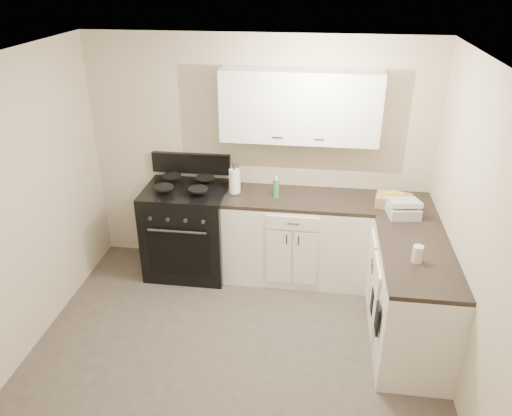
# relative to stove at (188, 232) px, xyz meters

# --- Properties ---
(floor) EXTENTS (3.60, 3.60, 0.00)m
(floor) POSITION_rel_stove_xyz_m (0.73, -1.48, -0.46)
(floor) COLOR #473F38
(floor) RESTS_ON ground
(ceiling) EXTENTS (3.60, 3.60, 0.00)m
(ceiling) POSITION_rel_stove_xyz_m (0.73, -1.48, 2.04)
(ceiling) COLOR white
(ceiling) RESTS_ON wall_back
(wall_back) EXTENTS (3.60, 0.00, 3.60)m
(wall_back) POSITION_rel_stove_xyz_m (0.73, 0.32, 0.79)
(wall_back) COLOR beige
(wall_back) RESTS_ON ground
(wall_right) EXTENTS (0.00, 3.60, 3.60)m
(wall_right) POSITION_rel_stove_xyz_m (2.53, -1.48, 0.79)
(wall_right) COLOR beige
(wall_right) RESTS_ON ground
(wall_left) EXTENTS (0.00, 3.60, 3.60)m
(wall_left) POSITION_rel_stove_xyz_m (-1.07, -1.48, 0.79)
(wall_left) COLOR beige
(wall_left) RESTS_ON ground
(base_cabinets_back) EXTENTS (1.55, 0.60, 0.90)m
(base_cabinets_back) POSITION_rel_stove_xyz_m (1.15, 0.02, -0.01)
(base_cabinets_back) COLOR white
(base_cabinets_back) RESTS_ON floor
(base_cabinets_right) EXTENTS (0.60, 1.90, 0.90)m
(base_cabinets_right) POSITION_rel_stove_xyz_m (2.23, -0.63, -0.01)
(base_cabinets_right) COLOR white
(base_cabinets_right) RESTS_ON floor
(countertop_back) EXTENTS (1.55, 0.60, 0.04)m
(countertop_back) POSITION_rel_stove_xyz_m (1.15, 0.02, 0.46)
(countertop_back) COLOR black
(countertop_back) RESTS_ON base_cabinets_back
(countertop_right) EXTENTS (0.60, 1.90, 0.04)m
(countertop_right) POSITION_rel_stove_xyz_m (2.23, -0.63, 0.46)
(countertop_right) COLOR black
(countertop_right) RESTS_ON base_cabinets_right
(upper_cabinets) EXTENTS (1.55, 0.30, 0.70)m
(upper_cabinets) POSITION_rel_stove_xyz_m (1.15, 0.18, 1.38)
(upper_cabinets) COLOR white
(upper_cabinets) RESTS_ON wall_back
(stove) EXTENTS (0.86, 0.73, 1.04)m
(stove) POSITION_rel_stove_xyz_m (0.00, 0.00, 0.00)
(stove) COLOR black
(stove) RESTS_ON floor
(knife_block) EXTENTS (0.11, 0.10, 0.22)m
(knife_block) POSITION_rel_stove_xyz_m (0.52, 0.09, 0.59)
(knife_block) COLOR tan
(knife_block) RESTS_ON countertop_back
(paper_towel) EXTENTS (0.14, 0.14, 0.26)m
(paper_towel) POSITION_rel_stove_xyz_m (0.52, 0.04, 0.61)
(paper_towel) COLOR white
(paper_towel) RESTS_ON countertop_back
(soap_bottle) EXTENTS (0.07, 0.07, 0.19)m
(soap_bottle) POSITION_rel_stove_xyz_m (0.95, -0.00, 0.58)
(soap_bottle) COLOR green
(soap_bottle) RESTS_ON countertop_back
(wicker_basket) EXTENTS (0.38, 0.28, 0.11)m
(wicker_basket) POSITION_rel_stove_xyz_m (2.12, -0.06, 0.54)
(wicker_basket) COLOR tan
(wicker_basket) RESTS_ON countertop_right
(countertop_grill) EXTENTS (0.32, 0.30, 0.10)m
(countertop_grill) POSITION_rel_stove_xyz_m (2.18, -0.25, 0.53)
(countertop_grill) COLOR silver
(countertop_grill) RESTS_ON countertop_right
(glass_jar) EXTENTS (0.11, 0.11, 0.14)m
(glass_jar) POSITION_rel_stove_xyz_m (2.19, -1.07, 0.55)
(glass_jar) COLOR silver
(glass_jar) RESTS_ON countertop_right
(oven_mitt_near) EXTENTS (0.02, 0.15, 0.26)m
(oven_mitt_near) POSITION_rel_stove_xyz_m (1.91, -1.32, 0.07)
(oven_mitt_near) COLOR black
(oven_mitt_near) RESTS_ON base_cabinets_right
(oven_mitt_far) EXTENTS (0.02, 0.13, 0.23)m
(oven_mitt_far) POSITION_rel_stove_xyz_m (1.91, -0.95, -0.04)
(oven_mitt_far) COLOR black
(oven_mitt_far) RESTS_ON base_cabinets_right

